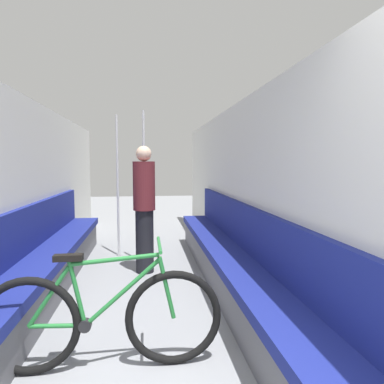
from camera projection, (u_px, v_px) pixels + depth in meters
The scene contains 8 objects.
wall_left at pixel (14, 196), 3.72m from camera, with size 0.10×9.67×2.29m, color silver.
wall_right at pixel (251, 193), 4.07m from camera, with size 0.10×9.67×2.29m, color silver.
bench_seat_row_left at pixel (37, 273), 3.66m from camera, with size 0.48×5.43×1.02m.
bench_seat_row_right at pixel (233, 265), 3.94m from camera, with size 0.48×5.43×1.02m.
bicycle at pixel (103, 319), 2.47m from camera, with size 1.74×0.46×0.93m.
grab_pole_near at pixel (144, 190), 5.07m from camera, with size 0.08×0.08×2.27m.
grab_pole_far at pixel (118, 188), 5.50m from camera, with size 0.08×0.08×2.27m.
passenger_standing at pixel (144, 208), 4.67m from camera, with size 0.30×0.30×1.74m.
Camera 1 is at (0.10, -0.69, 1.51)m, focal length 32.00 mm.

